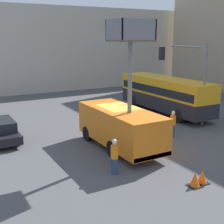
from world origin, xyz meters
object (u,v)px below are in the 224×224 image
object	(u,v)px
parked_car_curbside	(0,130)
traffic_cone_mid_road	(202,177)
road_worker_near_truck	(114,157)
city_bus	(165,93)
utility_truck	(120,123)
road_worker_directing	(173,124)
traffic_cone_far_side	(195,180)
traffic_light_pole	(190,70)

from	to	relation	value
parked_car_curbside	traffic_cone_mid_road	bearing A→B (deg)	-57.18
road_worker_near_truck	traffic_cone_mid_road	size ratio (longest dim) A/B	2.81
city_bus	parked_car_curbside	distance (m)	14.23
utility_truck	road_worker_directing	size ratio (longest dim) A/B	4.14
road_worker_directing	traffic_cone_far_side	size ratio (longest dim) A/B	2.70
city_bus	traffic_cone_far_side	distance (m)	14.15
road_worker_near_truck	traffic_cone_mid_road	bearing A→B (deg)	-45.80
city_bus	traffic_cone_far_side	size ratio (longest dim) A/B	15.11
road_worker_near_truck	road_worker_directing	bearing A→B (deg)	24.38
utility_truck	city_bus	size ratio (longest dim) A/B	0.74
traffic_cone_far_side	parked_car_curbside	xyz separation A→B (m)	(-6.47, 10.88, 0.42)
utility_truck	parked_car_curbside	world-z (taller)	utility_truck
road_worker_near_truck	parked_car_curbside	distance (m)	8.87
traffic_cone_mid_road	road_worker_directing	bearing A→B (deg)	61.20
city_bus	road_worker_directing	world-z (taller)	city_bus
traffic_cone_mid_road	traffic_cone_far_side	world-z (taller)	traffic_cone_far_side
city_bus	traffic_cone_mid_road	size ratio (longest dim) A/B	15.83
utility_truck	traffic_cone_far_side	world-z (taller)	utility_truck
traffic_light_pole	road_worker_directing	distance (m)	4.58
road_worker_directing	traffic_cone_far_side	xyz separation A→B (m)	(-3.83, -6.10, -0.59)
city_bus	traffic_cone_mid_road	bearing A→B (deg)	135.83
utility_truck	traffic_cone_far_side	distance (m)	6.03
traffic_cone_far_side	road_worker_directing	bearing A→B (deg)	57.87
city_bus	road_worker_directing	distance (m)	6.93
utility_truck	parked_car_curbside	bearing A→B (deg)	140.46
utility_truck	parked_car_curbside	distance (m)	7.90
traffic_cone_mid_road	traffic_cone_far_side	bearing A→B (deg)	-172.97
road_worker_directing	traffic_cone_far_side	world-z (taller)	road_worker_directing
utility_truck	traffic_light_pole	size ratio (longest dim) A/B	1.20
city_bus	traffic_cone_mid_road	distance (m)	13.82
traffic_cone_mid_road	traffic_cone_far_side	distance (m)	0.52
utility_truck	city_bus	bearing A→B (deg)	36.04
road_worker_directing	traffic_cone_mid_road	world-z (taller)	road_worker_directing
traffic_light_pole	traffic_cone_mid_road	distance (m)	10.47
traffic_light_pole	traffic_cone_mid_road	bearing A→B (deg)	-128.66
utility_truck	traffic_light_pole	xyz separation A→B (m)	(6.98, 1.76, 2.66)
road_worker_near_truck	parked_car_curbside	world-z (taller)	road_worker_near_truck
parked_car_curbside	road_worker_directing	bearing A→B (deg)	-24.91
traffic_light_pole	traffic_cone_far_side	xyz separation A→B (m)	(-6.57, -7.64, -3.92)
city_bus	traffic_light_pole	bearing A→B (deg)	152.20
road_worker_near_truck	traffic_cone_far_side	xyz separation A→B (m)	(2.50, -2.95, -0.58)
road_worker_near_truck	traffic_cone_mid_road	distance (m)	4.22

